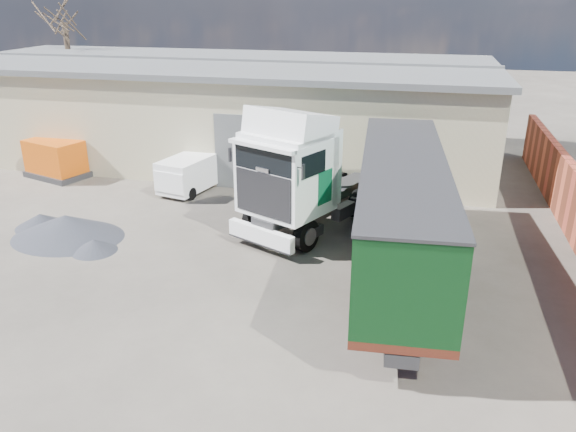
% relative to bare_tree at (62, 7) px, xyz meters
% --- Properties ---
extents(ground, '(120.00, 120.00, 0.00)m').
position_rel_bare_tree_xyz_m(ground, '(18.00, -20.00, -7.92)').
color(ground, black).
rests_on(ground, ground).
extents(warehouse, '(30.60, 12.60, 5.42)m').
position_rel_bare_tree_xyz_m(warehouse, '(12.00, -4.00, -5.26)').
color(warehouse, '#C1B994').
rests_on(warehouse, ground).
extents(bare_tree, '(4.00, 4.00, 9.60)m').
position_rel_bare_tree_xyz_m(bare_tree, '(0.00, 0.00, 0.00)').
color(bare_tree, '#382B21').
rests_on(bare_tree, ground).
extents(tractor_unit, '(5.78, 7.97, 5.11)m').
position_rel_bare_tree_xyz_m(tractor_unit, '(19.19, -14.43, -5.77)').
color(tractor_unit, black).
rests_on(tractor_unit, ground).
extents(box_trailer, '(3.43, 12.32, 4.05)m').
position_rel_bare_tree_xyz_m(box_trailer, '(23.06, -17.34, -5.45)').
color(box_trailer, '#2D2D30').
rests_on(box_trailer, ground).
extents(panel_van, '(2.54, 4.34, 1.66)m').
position_rel_bare_tree_xyz_m(panel_van, '(13.06, -10.69, -7.06)').
color(panel_van, black).
rests_on(panel_van, ground).
extents(orange_skip, '(3.49, 2.76, 1.91)m').
position_rel_bare_tree_xyz_m(orange_skip, '(5.48, -10.45, -7.09)').
color(orange_skip, '#2D2D30').
rests_on(orange_skip, ground).
extents(gravel_heap, '(5.26, 4.54, 0.92)m').
position_rel_bare_tree_xyz_m(gravel_heap, '(10.41, -17.15, -7.49)').
color(gravel_heap, black).
rests_on(gravel_heap, ground).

